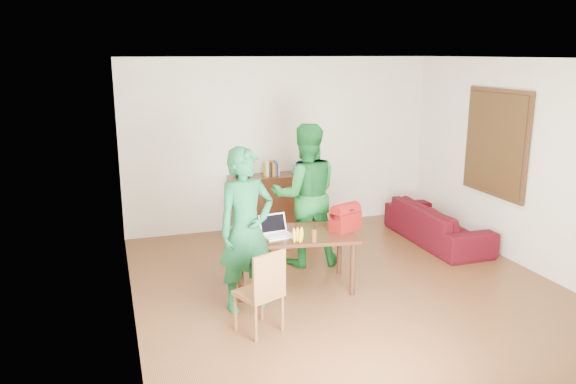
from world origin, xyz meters
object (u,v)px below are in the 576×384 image
object	(u,v)px
chair	(260,308)
person_near	(246,230)
laptop	(278,233)
bottle	(314,235)
person_far	(305,195)
sofa	(437,224)
red_bag	(345,220)
table	(293,240)

from	to	relation	value
chair	person_near	xyz separation A→B (m)	(0.01, 0.58, 0.65)
laptop	bottle	size ratio (longest dim) A/B	2.14
person_far	sofa	xyz separation A→B (m)	(2.17, 0.21, -0.66)
person_far	laptop	bearing A→B (deg)	61.02
person_near	person_far	xyz separation A→B (m)	(1.07, 1.08, 0.04)
person_far	laptop	distance (m)	1.02
person_far	bottle	xyz separation A→B (m)	(-0.29, -1.09, -0.17)
chair	person_near	distance (m)	0.87
chair	red_bag	size ratio (longest dim) A/B	2.48
chair	red_bag	xyz separation A→B (m)	(1.30, 0.86, 0.56)
table	bottle	world-z (taller)	bottle
person_near	person_far	world-z (taller)	person_far
person_far	sofa	world-z (taller)	person_far
bottle	person_far	bearing A→B (deg)	75.32
red_bag	laptop	bearing A→B (deg)	157.22
chair	person_far	size ratio (longest dim) A/B	0.47
bottle	red_bag	bearing A→B (deg)	29.52
table	red_bag	size ratio (longest dim) A/B	4.42
table	sofa	bearing A→B (deg)	29.23
bottle	chair	bearing A→B (deg)	-144.10
person_near	sofa	xyz separation A→B (m)	(3.24, 1.29, -0.62)
chair	bottle	world-z (taller)	chair
laptop	person_near	bearing A→B (deg)	-155.47
table	person_near	size ratio (longest dim) A/B	0.87
chair	person_near	size ratio (longest dim) A/B	0.49
person_far	sofa	bearing A→B (deg)	-165.51
sofa	table	bearing A→B (deg)	109.78
person_far	red_bag	bearing A→B (deg)	114.47
person_near	red_bag	world-z (taller)	person_near
red_bag	table	bearing A→B (deg)	150.45
table	bottle	xyz separation A→B (m)	(0.12, -0.37, 0.17)
person_far	bottle	size ratio (longest dim) A/B	11.06
chair	sofa	size ratio (longest dim) A/B	0.46
table	bottle	distance (m)	0.43
person_far	red_bag	size ratio (longest dim) A/B	5.30
person_far	table	bearing A→B (deg)	69.30
red_bag	sofa	distance (m)	2.26
chair	sofa	xyz separation A→B (m)	(3.25, 1.87, 0.02)
laptop	bottle	world-z (taller)	laptop
chair	person_far	world-z (taller)	person_far
laptop	bottle	distance (m)	0.45
table	chair	bearing A→B (deg)	-115.94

